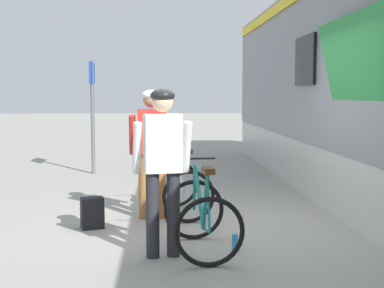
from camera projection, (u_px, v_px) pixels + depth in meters
ground_plane at (219, 226)px, 6.85m from camera, size 80.00×80.00×0.00m
cyclist_near_in_white at (163, 157)px, 5.48m from camera, size 0.64×0.37×1.76m
cyclist_far_in_red at (152, 142)px, 7.19m from camera, size 0.62×0.32×1.76m
bicycle_near_teal at (201, 216)px, 5.68m from camera, size 0.80×1.13×0.99m
bicycle_far_silver at (182, 187)px, 7.48m from camera, size 0.85×1.16×0.99m
backpack_on_platform at (92, 213)px, 6.72m from camera, size 0.32×0.25×0.40m
water_bottle_near_the_bikes at (235, 242)px, 5.77m from camera, size 0.07×0.07×0.19m
platform_sign_post at (92, 98)px, 11.20m from camera, size 0.08×0.70×2.40m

